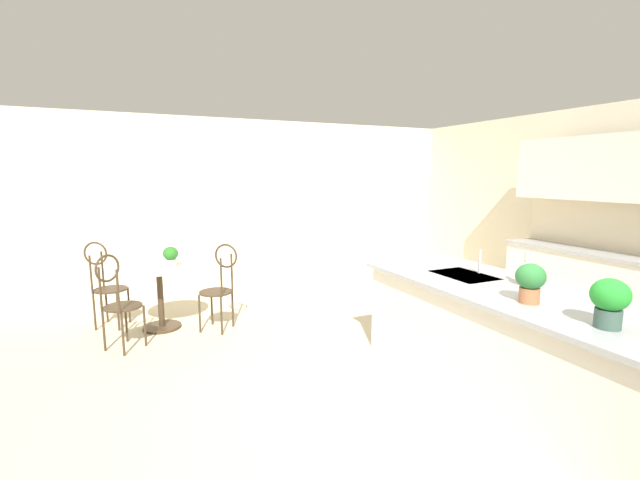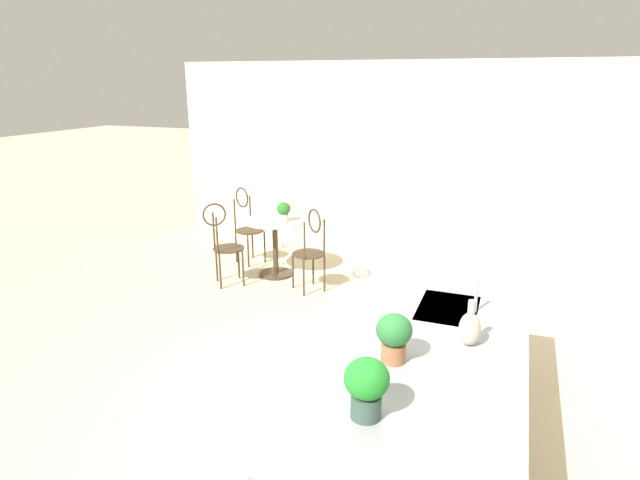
# 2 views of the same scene
# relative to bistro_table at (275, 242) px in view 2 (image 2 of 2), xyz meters

# --- Properties ---
(ground_plane) EXTENTS (40.00, 40.00, 0.00)m
(ground_plane) POSITION_rel_bistro_table_xyz_m (2.59, 1.62, -0.45)
(ground_plane) COLOR beige
(wall_left_window) EXTENTS (0.12, 7.80, 2.70)m
(wall_left_window) POSITION_rel_bistro_table_xyz_m (-1.67, 1.62, 0.90)
(wall_left_window) COLOR beige
(wall_left_window) RESTS_ON ground
(kitchen_island) EXTENTS (2.80, 1.06, 0.92)m
(kitchen_island) POSITION_rel_bistro_table_xyz_m (2.89, 2.47, 0.02)
(kitchen_island) COLOR white
(kitchen_island) RESTS_ON ground
(bistro_table) EXTENTS (0.80, 0.80, 0.74)m
(bistro_table) POSITION_rel_bistro_table_xyz_m (0.00, 0.00, 0.00)
(bistro_table) COLOR #3D2D1E
(bistro_table) RESTS_ON ground
(chair_near_window) EXTENTS (0.54, 0.54, 1.04)m
(chair_near_window) POSITION_rel_bistro_table_xyz_m (0.36, 0.64, 0.13)
(chair_near_window) COLOR #3D2D1E
(chair_near_window) RESTS_ON ground
(chair_by_island) EXTENTS (0.54, 0.54, 1.04)m
(chair_by_island) POSITION_rel_bistro_table_xyz_m (0.52, -0.44, 0.13)
(chair_by_island) COLOR #3D2D1E
(chair_by_island) RESTS_ON ground
(chair_toward_desk) EXTENTS (0.51, 0.52, 1.04)m
(chair_toward_desk) POSITION_rel_bistro_table_xyz_m (-0.34, -0.59, 0.13)
(chair_toward_desk) COLOR #3D2D1E
(chair_toward_desk) RESTS_ON ground
(sink_faucet) EXTENTS (0.02, 0.02, 0.22)m
(sink_faucet) POSITION_rel_bistro_table_xyz_m (2.34, 2.65, 0.58)
(sink_faucet) COLOR #B2B5BA
(sink_faucet) RESTS_ON kitchen_island
(potted_plant_on_table) EXTENTS (0.17, 0.17, 0.24)m
(potted_plant_on_table) POSITION_rel_bistro_table_xyz_m (0.02, 0.14, 0.43)
(potted_plant_on_table) COLOR beige
(potted_plant_on_table) RESTS_ON bistro_table
(potted_plant_counter_near) EXTENTS (0.20, 0.20, 0.29)m
(potted_plant_counter_near) POSITION_rel_bistro_table_xyz_m (3.19, 2.27, 0.64)
(potted_plant_counter_near) COLOR #9E603D
(potted_plant_counter_near) RESTS_ON kitchen_island
(potted_plant_counter_far) EXTENTS (0.21, 0.21, 0.30)m
(potted_plant_counter_far) POSITION_rel_bistro_table_xyz_m (3.74, 2.27, 0.65)
(potted_plant_counter_far) COLOR #385147
(potted_plant_counter_far) RESTS_ON kitchen_island
(vase_on_counter) EXTENTS (0.13, 0.13, 0.29)m
(vase_on_counter) POSITION_rel_bistro_table_xyz_m (2.84, 2.65, 0.58)
(vase_on_counter) COLOR #BCB29E
(vase_on_counter) RESTS_ON kitchen_island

